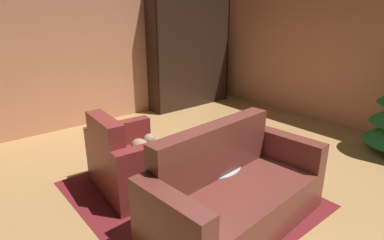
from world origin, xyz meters
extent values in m
plane|color=tan|center=(0.00, 0.00, 0.00)|extent=(7.49, 7.49, 0.00)
cube|color=tan|center=(0.00, 3.15, 1.26)|extent=(6.05, 0.06, 2.51)
cube|color=tan|center=(-2.99, 0.00, 1.26)|extent=(0.06, 6.36, 2.51)
cube|color=maroon|center=(-0.09, -0.30, 0.00)|extent=(2.35, 2.11, 0.01)
cube|color=black|center=(-2.57, 1.90, 1.11)|extent=(0.03, 1.79, 2.23)
cube|color=black|center=(-2.75, 2.79, 1.11)|extent=(0.39, 0.03, 2.23)
cube|color=black|center=(-2.75, 1.02, 1.11)|extent=(0.39, 0.02, 2.23)
cube|color=black|center=(-2.75, 1.90, 0.01)|extent=(0.36, 1.74, 0.03)
cube|color=black|center=(-2.75, 1.90, 0.38)|extent=(0.36, 1.74, 0.03)
cube|color=black|center=(-2.75, 1.90, 0.75)|extent=(0.36, 1.74, 0.02)
cube|color=black|center=(-2.75, 1.90, 1.11)|extent=(0.36, 1.74, 0.02)
cube|color=black|center=(-2.75, 1.90, 1.48)|extent=(0.36, 1.74, 0.02)
cube|color=black|center=(-2.75, 1.90, 1.85)|extent=(0.36, 1.74, 0.02)
cube|color=black|center=(-2.90, 1.90, 1.05)|extent=(0.05, 0.94, 0.59)
cube|color=black|center=(-2.87, 1.90, 1.05)|extent=(0.03, 0.97, 0.62)
cube|color=#388B3F|center=(-2.79, 2.73, 0.15)|extent=(0.28, 0.03, 0.24)
cube|color=#1C4B95|center=(-2.81, 2.69, 0.13)|extent=(0.25, 0.04, 0.20)
cube|color=#924EA3|center=(-2.82, 2.64, 0.17)|extent=(0.23, 0.03, 0.29)
cube|color=#B22E18|center=(-2.79, 2.60, 0.12)|extent=(0.29, 0.03, 0.19)
cube|color=orange|center=(-2.80, 2.56, 0.15)|extent=(0.27, 0.03, 0.25)
cube|color=orange|center=(-2.83, 2.53, 0.12)|extent=(0.21, 0.03, 0.20)
cube|color=#0D6996|center=(-2.81, 2.49, 0.17)|extent=(0.25, 0.04, 0.30)
cube|color=#96489D|center=(-2.82, 2.44, 0.14)|extent=(0.23, 0.04, 0.23)
cube|color=purple|center=(-2.82, 2.74, 0.55)|extent=(0.22, 0.04, 0.31)
cube|color=gold|center=(-2.80, 2.69, 0.54)|extent=(0.27, 0.05, 0.30)
cube|color=tan|center=(-2.81, 2.64, 0.53)|extent=(0.24, 0.04, 0.27)
cube|color=#BEAA8E|center=(-2.80, 2.59, 0.53)|extent=(0.26, 0.04, 0.28)
cube|color=red|center=(-2.80, 2.55, 0.49)|extent=(0.26, 0.04, 0.19)
cube|color=orange|center=(-2.81, 2.50, 0.52)|extent=(0.25, 0.03, 0.26)
cube|color=gold|center=(-2.81, 2.46, 0.52)|extent=(0.24, 0.04, 0.26)
cube|color=teal|center=(-2.84, 2.41, 0.53)|extent=(0.18, 0.05, 0.29)
cube|color=gold|center=(-2.79, 2.36, 0.51)|extent=(0.29, 0.04, 0.24)
cube|color=gold|center=(-2.82, 2.73, 1.59)|extent=(0.22, 0.03, 0.20)
cube|color=#7E4AA0|center=(-2.81, 2.68, 1.59)|extent=(0.25, 0.05, 0.20)
cube|color=#4F292B|center=(-2.81, 2.63, 1.63)|extent=(0.24, 0.05, 0.27)
cube|color=#ABA793|center=(-2.80, 2.57, 1.63)|extent=(0.26, 0.04, 0.27)
cube|color=#0F677E|center=(-2.80, 2.52, 1.64)|extent=(0.26, 0.05, 0.30)
cube|color=red|center=(-2.84, 2.47, 1.61)|extent=(0.18, 0.04, 0.23)
cube|color=gold|center=(-2.81, 2.43, 1.61)|extent=(0.25, 0.04, 0.24)
cube|color=#402E1F|center=(-2.82, 2.38, 1.60)|extent=(0.23, 0.04, 0.21)
cube|color=#42302A|center=(-2.83, 2.74, 1.98)|extent=(0.20, 0.04, 0.25)
cube|color=#A4A885|center=(-2.84, 2.69, 1.99)|extent=(0.18, 0.04, 0.26)
cube|color=red|center=(-2.80, 2.64, 1.96)|extent=(0.27, 0.05, 0.20)
cube|color=tan|center=(-2.80, 2.60, 2.01)|extent=(0.26, 0.03, 0.31)
cube|color=#294787|center=(-2.80, 2.56, 2.01)|extent=(0.27, 0.04, 0.31)
cube|color=#B31E2C|center=(-2.83, 2.51, 2.00)|extent=(0.21, 0.04, 0.29)
cube|color=#2C8849|center=(-2.83, 2.48, 1.99)|extent=(0.20, 0.03, 0.26)
cube|color=#3D7E30|center=(-2.81, 2.44, 2.01)|extent=(0.25, 0.04, 0.29)
cube|color=gold|center=(-2.81, 2.40, 1.96)|extent=(0.25, 0.04, 0.21)
cube|color=maroon|center=(-0.59, -0.66, 0.19)|extent=(0.70, 0.81, 0.38)
cube|color=maroon|center=(-0.61, -0.95, 0.63)|extent=(0.65, 0.22, 0.50)
cube|color=maroon|center=(-0.20, -0.69, 0.33)|extent=(0.20, 0.77, 0.66)
cube|color=maroon|center=(-0.98, -0.63, 0.33)|extent=(0.20, 0.77, 0.66)
ellipsoid|color=#997D5F|center=(-0.57, -0.58, 0.47)|extent=(0.29, 0.20, 0.18)
sphere|color=#997D5F|center=(-0.59, -0.45, 0.53)|extent=(0.13, 0.13, 0.13)
cube|color=brown|center=(0.61, -0.29, 0.20)|extent=(0.90, 1.48, 0.40)
cube|color=brown|center=(0.30, -0.32, 0.66)|extent=(0.28, 1.43, 0.52)
cube|color=brown|center=(0.67, -1.08, 0.34)|extent=(0.80, 0.22, 0.68)
cube|color=brown|center=(0.55, 0.50, 0.34)|extent=(0.80, 0.22, 0.68)
cylinder|color=black|center=(0.27, -0.17, 0.19)|extent=(0.04, 0.04, 0.39)
cylinder|color=black|center=(0.01, -0.02, 0.19)|extent=(0.04, 0.04, 0.39)
cylinder|color=black|center=(0.00, -0.33, 0.19)|extent=(0.04, 0.04, 0.39)
cylinder|color=silver|center=(0.09, -0.17, 0.40)|extent=(0.66, 0.66, 0.02)
cube|color=gray|center=(0.13, -0.19, 0.42)|extent=(0.18, 0.14, 0.02)
cube|color=#B63D2A|center=(0.13, -0.20, 0.44)|extent=(0.15, 0.12, 0.02)
cube|color=gold|center=(0.13, -0.20, 0.46)|extent=(0.24, 0.16, 0.03)
cube|color=#D3CA4B|center=(0.14, -0.20, 0.49)|extent=(0.16, 0.12, 0.02)
cylinder|color=#582815|center=(0.16, 0.00, 0.49)|extent=(0.08, 0.08, 0.17)
cylinder|color=#582815|center=(0.16, 0.00, 0.61)|extent=(0.03, 0.03, 0.06)
camera|label=1|loc=(2.24, -2.19, 1.90)|focal=29.81mm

